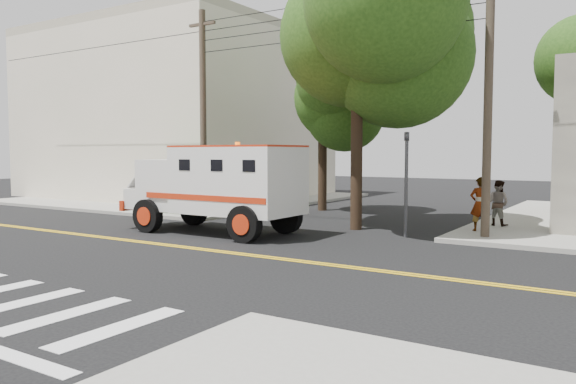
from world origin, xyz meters
The scene contains 13 objects.
ground centered at (0.00, 0.00, 0.00)m, with size 100.00×100.00×0.00m, color black.
sidewalk_nw centered at (-13.50, 13.50, 0.07)m, with size 17.00×17.00×0.15m, color gray.
building_left centered at (-15.50, 15.00, 5.15)m, with size 16.00×14.00×10.00m, color beige.
utility_pole_left centered at (-5.60, 6.00, 4.50)m, with size 0.28×0.28×9.00m, color #382D23.
utility_pole_right centered at (6.30, 6.20, 4.50)m, with size 0.28×0.28×9.00m, color #382D23.
tree_main centered at (1.94, 6.21, 7.20)m, with size 6.08×5.70×9.85m.
tree_left centered at (-2.68, 11.79, 5.73)m, with size 4.48×4.20×7.70m.
traffic_signal centered at (3.80, 5.60, 2.23)m, with size 0.15×0.18×3.60m.
accessibility_sign centered at (-6.20, 6.17, 1.37)m, with size 0.45×0.10×2.02m.
palm_planter centered at (-7.44, 6.62, 1.65)m, with size 3.52×2.63×2.36m.
armored_truck centered at (-2.27, 2.94, 1.79)m, with size 6.94×2.85×3.15m.
pedestrian_a centered at (5.81, 7.47, 1.10)m, with size 0.69×0.46×1.90m, color gray.
pedestrian_b centered at (6.04, 9.31, 1.01)m, with size 0.84×0.65×1.72m, color gray.
Camera 1 is at (10.63, -12.67, 2.89)m, focal length 35.00 mm.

